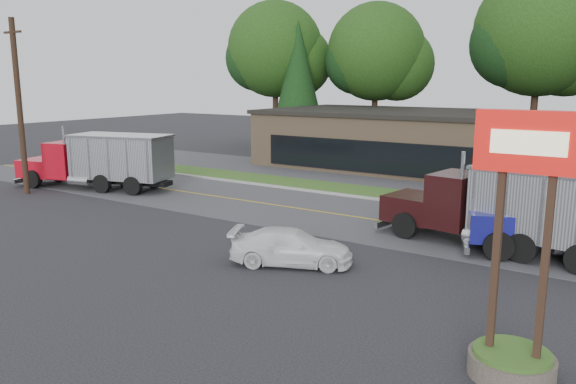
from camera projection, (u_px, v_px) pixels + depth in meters
name	position (u px, v px, depth m)	size (l,w,h in m)	color
ground	(224.00, 264.00, 20.43)	(140.00, 140.00, 0.00)	#36363B
road	(342.00, 215.00, 27.78)	(60.00, 8.00, 0.02)	#5A5A60
center_line	(342.00, 215.00, 27.78)	(60.00, 0.12, 0.01)	gold
curb	(377.00, 200.00, 31.21)	(60.00, 0.30, 0.12)	#9E9E99
grass_verge	(390.00, 195.00, 32.68)	(60.00, 3.40, 0.03)	#3B6121
far_parking	(421.00, 182.00, 36.76)	(60.00, 7.00, 0.02)	#5A5A60
strip_mall	(479.00, 145.00, 40.18)	(32.00, 12.00, 4.00)	#8E7457
utility_pole	(19.00, 106.00, 32.06)	(1.60, 0.32, 10.00)	#382619
bilo_sign	(517.00, 291.00, 12.29)	(2.20, 1.90, 5.95)	#6B6054
tree_far_a	(277.00, 54.00, 55.65)	(10.01, 9.43, 14.29)	#382619
tree_far_b	(378.00, 57.00, 51.93)	(9.56, 9.00, 13.64)	#382619
tree_far_c	(542.00, 38.00, 44.11)	(10.83, 10.19, 15.45)	#382619
evergreen_left	(298.00, 79.00, 52.32)	(5.31, 5.31, 12.07)	#382619
dump_truck_red	(102.00, 160.00, 34.14)	(10.29, 5.03, 3.36)	black
dump_truck_maroon	(516.00, 206.00, 21.48)	(9.91, 3.92, 3.36)	black
rally_car	(291.00, 247.00, 20.28)	(1.80, 4.42, 1.28)	white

